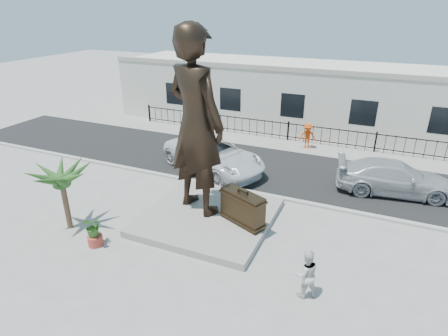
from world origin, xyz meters
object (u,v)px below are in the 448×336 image
at_px(suitcase, 242,208).
at_px(tourist, 306,274).
at_px(statue, 196,123).
at_px(car_white, 214,155).

bearing_deg(suitcase, tourist, -17.55).
distance_m(statue, suitcase, 3.85).
distance_m(statue, tourist, 7.03).
bearing_deg(statue, suitcase, -170.75).
relative_size(statue, tourist, 4.60).
distance_m(statue, car_white, 5.75).
xyz_separation_m(statue, car_white, (-1.36, 4.55, -3.24)).
height_order(statue, car_white, statue).
bearing_deg(car_white, statue, -140.10).
xyz_separation_m(statue, tourist, (5.35, -3.17, -3.28)).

